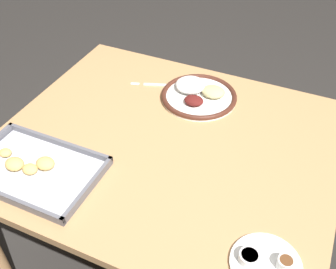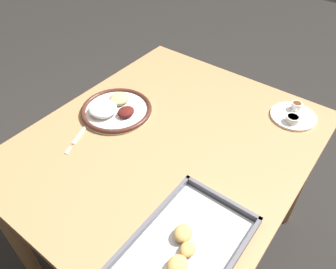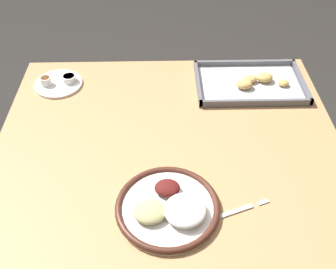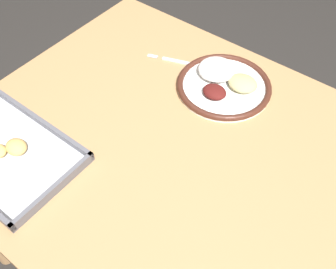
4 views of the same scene
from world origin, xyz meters
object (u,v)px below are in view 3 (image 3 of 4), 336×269
(fork, at_px, (231,213))
(saucer_plate, at_px, (59,82))
(dinner_plate, at_px, (169,207))
(baking_tray, at_px, (251,83))

(fork, bearing_deg, saucer_plate, 113.53)
(dinner_plate, height_order, baking_tray, dinner_plate)
(fork, xyz_separation_m, baking_tray, (0.16, 0.60, 0.01))
(saucer_plate, height_order, baking_tray, same)
(saucer_plate, relative_size, baking_tray, 0.44)
(fork, distance_m, saucer_plate, 0.85)
(dinner_plate, height_order, fork, dinner_plate)
(fork, height_order, saucer_plate, saucer_plate)
(fork, bearing_deg, dinner_plate, 155.48)
(dinner_plate, relative_size, fork, 1.42)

